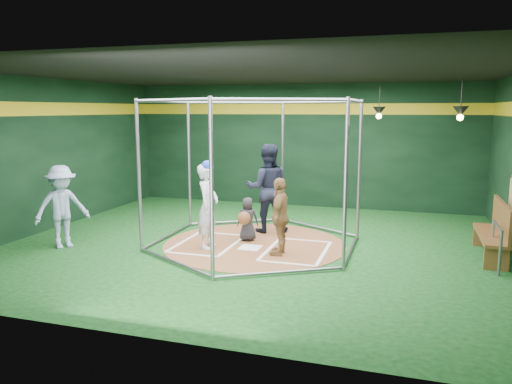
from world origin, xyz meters
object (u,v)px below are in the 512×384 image
(batter_figure, at_px, (208,205))
(visitor_leopard, at_px, (280,216))
(umpire, at_px, (267,188))
(dugout_bench, at_px, (496,229))

(batter_figure, relative_size, visitor_leopard, 1.19)
(batter_figure, height_order, visitor_leopard, batter_figure)
(umpire, distance_m, dugout_bench, 4.75)
(umpire, bearing_deg, dugout_bench, 154.54)
(visitor_leopard, bearing_deg, batter_figure, -93.39)
(umpire, relative_size, dugout_bench, 1.09)
(umpire, height_order, dugout_bench, umpire)
(dugout_bench, bearing_deg, visitor_leopard, -165.42)
(visitor_leopard, distance_m, dugout_bench, 4.09)
(umpire, bearing_deg, visitor_leopard, 96.15)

